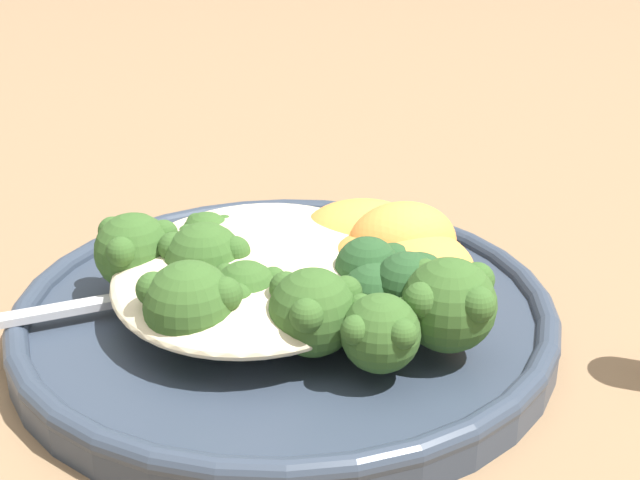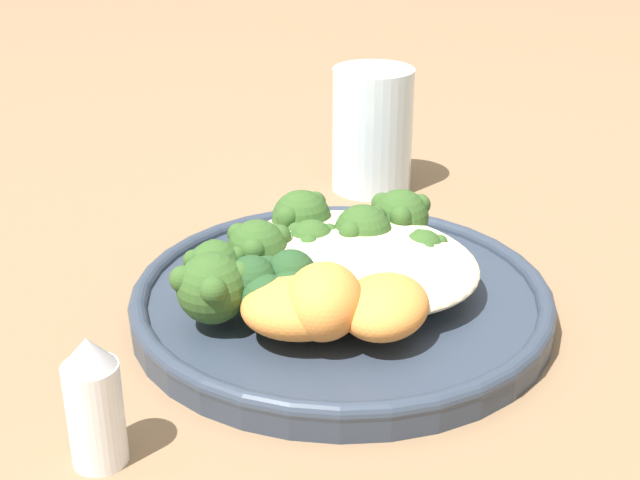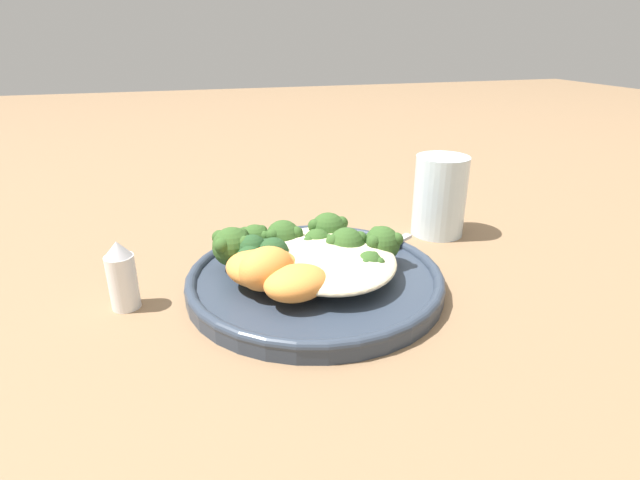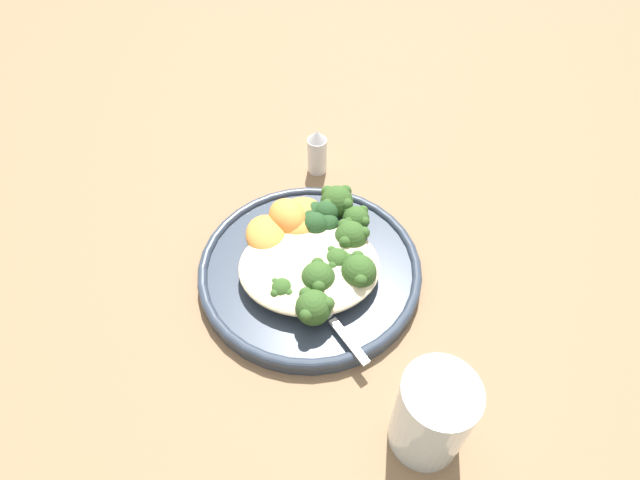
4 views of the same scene
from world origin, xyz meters
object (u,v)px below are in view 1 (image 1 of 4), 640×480
(plate, at_px, (291,314))
(kale_tuft, at_px, (392,281))
(sweet_potato_chunk_1, at_px, (411,263))
(broccoli_stalk_2, at_px, (220,262))
(sweet_potato_chunk_0, at_px, (402,243))
(broccoli_stalk_3, at_px, (208,302))
(broccoli_stalk_4, at_px, (260,289))
(spoon, at_px, (135,293))
(broccoli_stalk_5, at_px, (312,308))
(broccoli_stalk_7, at_px, (429,300))
(sweet_potato_chunk_2, at_px, (362,230))
(sweet_potato_chunk_3, at_px, (371,265))
(broccoli_stalk_6, at_px, (363,320))
(quinoa_mound, at_px, (258,270))
(broccoli_stalk_0, at_px, (240,248))
(broccoli_stalk_1, at_px, (157,255))

(plate, bearing_deg, kale_tuft, -103.46)
(sweet_potato_chunk_1, xyz_separation_m, kale_tuft, (-0.03, 0.01, 0.00))
(broccoli_stalk_2, height_order, kale_tuft, broccoli_stalk_2)
(plate, bearing_deg, sweet_potato_chunk_0, -64.55)
(plate, xyz_separation_m, broccoli_stalk_3, (-0.05, 0.03, 0.03))
(plate, distance_m, broccoli_stalk_2, 0.05)
(broccoli_stalk_2, height_order, broccoli_stalk_4, broccoli_stalk_2)
(broccoli_stalk_2, bearing_deg, spoon, -7.01)
(kale_tuft, bearing_deg, broccoli_stalk_5, 133.54)
(broccoli_stalk_2, distance_m, sweet_potato_chunk_1, 0.10)
(broccoli_stalk_7, xyz_separation_m, sweet_potato_chunk_0, (0.06, 0.02, 0.00))
(broccoli_stalk_2, relative_size, sweet_potato_chunk_2, 1.34)
(plate, distance_m, sweet_potato_chunk_1, 0.07)
(sweet_potato_chunk_3, bearing_deg, broccoli_stalk_6, -177.95)
(broccoli_stalk_5, height_order, sweet_potato_chunk_3, broccoli_stalk_5)
(sweet_potato_chunk_3, bearing_deg, sweet_potato_chunk_2, 12.54)
(sweet_potato_chunk_1, height_order, sweet_potato_chunk_3, sweet_potato_chunk_1)
(broccoli_stalk_5, relative_size, spoon, 0.97)
(sweet_potato_chunk_3, distance_m, spoon, 0.12)
(sweet_potato_chunk_0, bearing_deg, quinoa_mound, 109.46)
(broccoli_stalk_0, height_order, kale_tuft, kale_tuft)
(plate, distance_m, kale_tuft, 0.06)
(broccoli_stalk_5, bearing_deg, broccoli_stalk_3, -100.71)
(broccoli_stalk_3, bearing_deg, broccoli_stalk_5, 121.77)
(broccoli_stalk_0, distance_m, sweet_potato_chunk_0, 0.09)
(plate, distance_m, broccoli_stalk_6, 0.07)
(broccoli_stalk_4, height_order, spoon, broccoli_stalk_4)
(broccoli_stalk_4, height_order, sweet_potato_chunk_0, sweet_potato_chunk_0)
(broccoli_stalk_3, relative_size, broccoli_stalk_4, 1.39)
(quinoa_mound, distance_m, sweet_potato_chunk_3, 0.06)
(broccoli_stalk_7, bearing_deg, broccoli_stalk_1, -157.67)
(broccoli_stalk_4, relative_size, broccoli_stalk_6, 0.73)
(broccoli_stalk_3, bearing_deg, spoon, -92.05)
(quinoa_mound, bearing_deg, broccoli_stalk_0, 31.38)
(quinoa_mound, xyz_separation_m, sweet_potato_chunk_3, (0.01, -0.06, 0.00))
(broccoli_stalk_3, height_order, kale_tuft, broccoli_stalk_3)
(broccoli_stalk_0, bearing_deg, broccoli_stalk_1, 52.92)
(broccoli_stalk_3, bearing_deg, plate, 177.29)
(broccoli_stalk_0, bearing_deg, sweet_potato_chunk_2, -139.65)
(broccoli_stalk_4, relative_size, spoon, 0.84)
(kale_tuft, distance_m, spoon, 0.13)
(quinoa_mound, relative_size, sweet_potato_chunk_3, 3.26)
(sweet_potato_chunk_0, bearing_deg, broccoli_stalk_2, 108.44)
(quinoa_mound, relative_size, broccoli_stalk_2, 1.95)
(broccoli_stalk_5, bearing_deg, broccoli_stalk_0, -156.93)
(broccoli_stalk_3, bearing_deg, sweet_potato_chunk_2, 178.66)
(broccoli_stalk_5, distance_m, sweet_potato_chunk_3, 0.06)
(broccoli_stalk_2, relative_size, broccoli_stalk_5, 0.89)
(quinoa_mound, bearing_deg, broccoli_stalk_5, -142.07)
(sweet_potato_chunk_0, bearing_deg, plate, 115.45)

